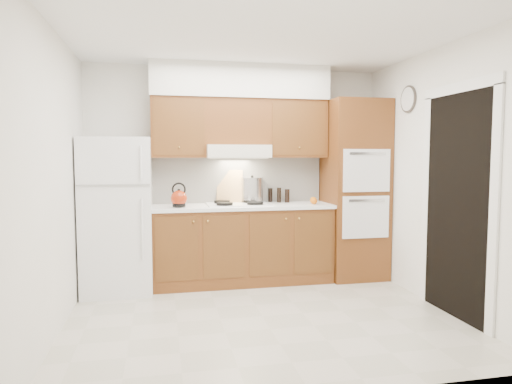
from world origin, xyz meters
TOP-DOWN VIEW (x-y plane):
  - floor at (0.00, 0.00)m, footprint 3.60×3.60m
  - ceiling at (0.00, 0.00)m, footprint 3.60×3.60m
  - wall_back at (0.00, 1.50)m, footprint 3.60×0.02m
  - wall_left at (-1.80, 0.00)m, footprint 0.02×3.00m
  - wall_right at (1.80, 0.00)m, footprint 0.02×3.00m
  - fridge at (-1.41, 1.14)m, footprint 0.75×0.72m
  - base_cabinets at (0.02, 1.20)m, footprint 2.11×0.60m
  - countertop at (0.03, 1.19)m, footprint 2.13×0.62m
  - backsplash at (0.02, 1.49)m, footprint 2.11×0.03m
  - oven_cabinet at (1.44, 1.18)m, footprint 0.70×0.65m
  - upper_cab_left at (-0.71, 1.33)m, footprint 0.63×0.33m
  - upper_cab_right at (0.72, 1.33)m, footprint 0.73×0.33m
  - range_hood at (-0.02, 1.27)m, footprint 0.75×0.45m
  - upper_cab_over_hood at (-0.02, 1.33)m, footprint 0.75×0.33m
  - soffit at (0.03, 1.32)m, footprint 2.13×0.36m
  - cooktop at (-0.02, 1.21)m, footprint 0.74×0.50m
  - doorway at (1.79, -0.35)m, footprint 0.02×0.90m
  - wall_clock at (1.79, 0.55)m, footprint 0.02×0.30m
  - kettle at (-0.73, 1.07)m, footprint 0.23×0.23m
  - cutting_board at (-0.09, 1.44)m, footprint 0.33×0.19m
  - stock_pot at (0.18, 1.38)m, footprint 0.32×0.32m
  - condiment_a at (0.52, 1.36)m, footprint 0.06×0.06m
  - condiment_b at (0.43, 1.45)m, footprint 0.06×0.06m
  - condiment_c at (0.62, 1.34)m, footprint 0.06×0.06m
  - orange_near at (0.88, 1.07)m, footprint 0.10×0.10m
  - orange_far at (0.89, 1.14)m, footprint 0.08×0.08m

SIDE VIEW (x-z plane):
  - floor at x=0.00m, z-range 0.00..0.00m
  - base_cabinets at x=0.02m, z-range 0.00..0.90m
  - fridge at x=-1.41m, z-range 0.00..1.72m
  - countertop at x=0.03m, z-range 0.90..0.94m
  - cooktop at x=-0.02m, z-range 0.94..0.95m
  - orange_near at x=0.88m, z-range 0.94..1.02m
  - orange_far at x=0.89m, z-range 0.94..1.02m
  - condiment_c at x=0.62m, z-range 0.94..1.11m
  - condiment_b at x=0.43m, z-range 0.94..1.11m
  - condiment_a at x=0.52m, z-range 0.94..1.13m
  - kettle at x=-0.73m, z-range 0.95..1.13m
  - doorway at x=1.79m, z-range 0.00..2.10m
  - oven_cabinet at x=1.44m, z-range 0.00..2.20m
  - stock_pot at x=0.18m, z-range 0.97..1.25m
  - cutting_board at x=-0.09m, z-range 0.93..1.35m
  - backsplash at x=0.02m, z-range 0.94..1.50m
  - wall_back at x=0.00m, z-range 0.00..2.60m
  - wall_left at x=-1.80m, z-range 0.00..2.60m
  - wall_right at x=1.80m, z-range 0.00..2.60m
  - range_hood at x=-0.02m, z-range 1.50..1.65m
  - upper_cab_left at x=-0.71m, z-range 1.50..2.20m
  - upper_cab_right at x=0.72m, z-range 1.50..2.20m
  - upper_cab_over_hood at x=-0.02m, z-range 1.65..2.20m
  - wall_clock at x=1.79m, z-range 2.00..2.30m
  - soffit at x=0.03m, z-range 2.20..2.60m
  - ceiling at x=0.00m, z-range 2.60..2.60m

